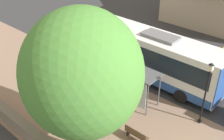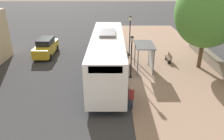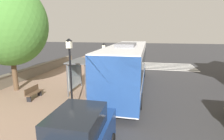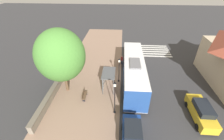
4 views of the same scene
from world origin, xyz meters
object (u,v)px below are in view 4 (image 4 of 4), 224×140
(street_lamp_near, at_px, (115,96))
(shade_tree, at_px, (61,55))
(bench, at_px, (84,95))
(bus, at_px, (134,71))
(bus_shelter, at_px, (108,75))
(street_lamp_far, at_px, (119,68))
(parked_car_behind_bus, at_px, (132,135))
(parked_car_far_lane, at_px, (201,112))
(pedestrian, at_px, (122,59))

(street_lamp_near, xyz_separation_m, shade_tree, (-6.47, 3.45, 2.64))
(shade_tree, bearing_deg, bench, -28.31)
(bus, distance_m, bus_shelter, 3.72)
(street_lamp_far, relative_size, parked_car_behind_bus, 0.95)
(bus_shelter, bearing_deg, parked_car_behind_bus, -68.90)
(bus, xyz_separation_m, bus_shelter, (-3.43, -1.42, 0.11))
(street_lamp_near, height_order, parked_car_far_lane, street_lamp_near)
(pedestrian, bearing_deg, parked_car_behind_bus, -85.41)
(bus, bearing_deg, parked_car_far_lane, -39.43)
(bus_shelter, height_order, bench, bus_shelter)
(bus, distance_m, bench, 7.29)
(bench, bearing_deg, street_lamp_near, -27.93)
(shade_tree, bearing_deg, parked_car_behind_bus, -39.51)
(street_lamp_near, xyz_separation_m, street_lamp_far, (0.29, 5.79, -0.33))
(street_lamp_near, bearing_deg, bench, 152.07)
(bus, bearing_deg, street_lamp_near, -112.02)
(bus_shelter, bearing_deg, pedestrian, 74.30)
(bench, bearing_deg, parked_car_behind_bus, -43.70)
(pedestrian, relative_size, parked_car_far_lane, 0.35)
(bus, relative_size, parked_car_far_lane, 2.55)
(bench, bearing_deg, pedestrian, 62.08)
(pedestrian, bearing_deg, parked_car_far_lane, -51.25)
(parked_car_far_lane, bearing_deg, shade_tree, 167.42)
(pedestrian, distance_m, bench, 9.69)
(pedestrian, height_order, bench, pedestrian)
(bus, relative_size, bench, 7.99)
(pedestrian, bearing_deg, bench, -117.92)
(bus, distance_m, parked_car_behind_bus, 9.05)
(street_lamp_far, distance_m, parked_car_far_lane, 10.72)
(bench, distance_m, parked_car_far_lane, 13.25)
(bus_shelter, relative_size, pedestrian, 1.75)
(parked_car_behind_bus, bearing_deg, street_lamp_far, 99.16)
(street_lamp_near, bearing_deg, parked_car_far_lane, -0.25)
(pedestrian, relative_size, shade_tree, 0.20)
(bus_shelter, xyz_separation_m, shade_tree, (-5.32, -0.76, 3.12))
(bus, height_order, pedestrian, bus)
(bus, relative_size, street_lamp_near, 2.75)
(parked_car_far_lane, bearing_deg, street_lamp_near, 179.75)
(bus_shelter, height_order, street_lamp_near, street_lamp_near)
(street_lamp_near, height_order, shade_tree, shade_tree)
(pedestrian, relative_size, bench, 1.11)
(bus_shelter, height_order, parked_car_behind_bus, bus_shelter)
(bus_shelter, distance_m, pedestrian, 6.73)
(shade_tree, distance_m, parked_car_behind_bus, 11.47)
(street_lamp_near, relative_size, shade_tree, 0.52)
(bus_shelter, distance_m, street_lamp_near, 4.40)
(shade_tree, relative_size, parked_car_far_lane, 1.79)
(pedestrian, relative_size, street_lamp_near, 0.38)
(bench, distance_m, parked_car_behind_bus, 7.84)
(pedestrian, xyz_separation_m, parked_car_behind_bus, (1.12, -13.95, 0.07))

